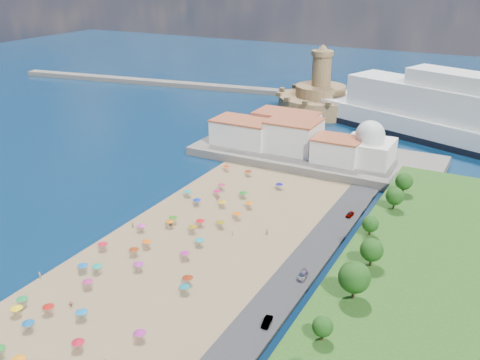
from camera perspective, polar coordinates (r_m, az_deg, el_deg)
The scene contains 11 objects.
ground at distance 143.71m, azimuth -6.11°, elevation -6.02°, with size 700.00×700.00×0.00m, color #071938.
terrace at distance 199.09m, azimuth 8.02°, elevation 2.59°, with size 90.00×36.00×3.00m, color #59544C.
jetty at distance 237.75m, azimuth 5.98°, elevation 5.87°, with size 18.00×70.00×2.40m, color #59544C.
breakwater at distance 322.10m, azimuth -7.42°, elevation 10.16°, with size 200.00×7.00×2.60m, color #59544C.
waterfront_buildings at distance 202.13m, azimuth 4.70°, elevation 4.94°, with size 57.00×29.00×11.00m.
domed_building at distance 189.49m, azimuth 13.60°, elevation 3.54°, with size 16.00×16.00×15.00m.
fortress at distance 263.54m, azimuth 8.53°, elevation 8.61°, with size 40.00×40.00×32.40m.
beach_parasols at distance 133.96m, azimuth -9.72°, elevation -7.43°, with size 32.69×113.94×2.20m.
beachgoers at distance 132.91m, azimuth -9.16°, elevation -8.16°, with size 37.55×79.49×1.84m.
parked_cars at distance 120.51m, azimuth 5.72°, elevation -11.32°, with size 2.13×77.50×1.30m.
hillside_trees at distance 112.16m, azimuth 12.13°, elevation -9.25°, with size 9.36×106.97×8.14m.
Camera 1 is at (72.27, -104.12, 67.75)m, focal length 40.00 mm.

